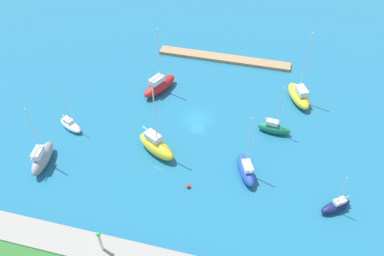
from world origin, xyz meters
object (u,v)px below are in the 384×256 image
at_px(sailboat_yellow_outer_mooring, 299,95).
at_px(sailboat_blue_far_south, 246,169).
at_px(pier_dock, 224,58).
at_px(sailboat_white_center_basin, 70,125).
at_px(sailboat_gray_far_north, 42,158).
at_px(sailboat_red_lone_north, 159,85).
at_px(sailboat_green_mid_basin, 274,128).
at_px(mooring_buoy_red, 188,186).
at_px(sailboat_yellow_east_end, 156,146).
at_px(sailboat_navy_near_pier, 336,206).
at_px(harbor_beacon, 100,240).

bearing_deg(sailboat_yellow_outer_mooring, sailboat_blue_far_south, 134.71).
height_order(pier_dock, sailboat_white_center_basin, sailboat_white_center_basin).
xyz_separation_m(sailboat_gray_far_north, sailboat_red_lone_north, (-11.93, -21.81, -0.09)).
relative_size(pier_dock, sailboat_yellow_outer_mooring, 1.97).
bearing_deg(sailboat_green_mid_basin, mooring_buoy_red, -122.13).
relative_size(sailboat_yellow_east_end, sailboat_gray_far_north, 1.30).
bearing_deg(mooring_buoy_red, sailboat_white_center_basin, -18.06).
distance_m(sailboat_gray_far_north, sailboat_yellow_outer_mooring, 45.09).
height_order(sailboat_yellow_east_end, sailboat_gray_far_north, sailboat_yellow_east_end).
bearing_deg(sailboat_white_center_basin, sailboat_yellow_east_end, 18.73).
height_order(sailboat_blue_far_south, mooring_buoy_red, sailboat_blue_far_south).
xyz_separation_m(sailboat_navy_near_pier, sailboat_green_mid_basin, (9.86, -13.48, 0.22)).
height_order(sailboat_white_center_basin, sailboat_yellow_outer_mooring, sailboat_yellow_outer_mooring).
height_order(pier_dock, sailboat_yellow_east_end, sailboat_yellow_east_end).
bearing_deg(sailboat_yellow_east_end, sailboat_blue_far_south, 25.38).
height_order(sailboat_gray_far_north, sailboat_navy_near_pier, sailboat_gray_far_north).
bearing_deg(sailboat_green_mid_basin, sailboat_white_center_basin, -163.03).
xyz_separation_m(sailboat_green_mid_basin, sailboat_yellow_outer_mooring, (-3.60, -9.34, 0.35)).
relative_size(pier_dock, sailboat_white_center_basin, 3.10).
xyz_separation_m(sailboat_yellow_east_end, sailboat_green_mid_basin, (-17.68, -9.17, -0.52)).
bearing_deg(sailboat_blue_far_south, sailboat_yellow_east_end, 61.62).
height_order(harbor_beacon, sailboat_blue_far_south, sailboat_blue_far_south).
bearing_deg(sailboat_yellow_outer_mooring, sailboat_green_mid_basin, 132.80).
xyz_separation_m(pier_dock, sailboat_yellow_outer_mooring, (-15.68, 10.15, 1.08)).
bearing_deg(sailboat_navy_near_pier, sailboat_yellow_east_end, -45.85).
relative_size(sailboat_yellow_east_end, sailboat_yellow_outer_mooring, 1.03).
bearing_deg(harbor_beacon, sailboat_navy_near_pier, -153.44).
bearing_deg(sailboat_yellow_east_end, sailboat_white_center_basin, -156.75).
bearing_deg(sailboat_white_center_basin, sailboat_yellow_outer_mooring, 49.45).
height_order(sailboat_yellow_east_end, sailboat_navy_near_pier, sailboat_yellow_east_end).
distance_m(sailboat_red_lone_north, sailboat_green_mid_basin, 22.76).
bearing_deg(sailboat_blue_far_south, sailboat_red_lone_north, 24.87).
xyz_separation_m(sailboat_gray_far_north, sailboat_green_mid_basin, (-33.87, -15.75, -0.45)).
relative_size(sailboat_gray_far_north, sailboat_navy_near_pier, 1.55).
xyz_separation_m(harbor_beacon, sailboat_yellow_outer_mooring, (-22.24, -37.06, -2.35)).
relative_size(pier_dock, sailboat_navy_near_pier, 3.86).
distance_m(sailboat_navy_near_pier, sailboat_green_mid_basin, 16.70).
xyz_separation_m(sailboat_gray_far_north, sailboat_navy_near_pier, (-43.73, -2.28, -0.66)).
relative_size(sailboat_white_center_basin, sailboat_navy_near_pier, 1.25).
xyz_separation_m(harbor_beacon, sailboat_red_lone_north, (3.29, -33.79, -2.35)).
distance_m(sailboat_red_lone_north, sailboat_yellow_outer_mooring, 25.74).
relative_size(sailboat_blue_far_south, sailboat_yellow_outer_mooring, 0.81).
xyz_separation_m(sailboat_white_center_basin, mooring_buoy_red, (-22.55, 7.35, -0.50)).
relative_size(pier_dock, sailboat_yellow_east_end, 1.92).
distance_m(sailboat_red_lone_north, sailboat_navy_near_pier, 37.32).
distance_m(sailboat_yellow_east_end, sailboat_yellow_outer_mooring, 28.20).
relative_size(sailboat_green_mid_basin, sailboat_yellow_outer_mooring, 0.69).
distance_m(sailboat_white_center_basin, sailboat_red_lone_north, 17.75).
distance_m(sailboat_red_lone_north, sailboat_blue_far_south, 24.84).
distance_m(sailboat_yellow_east_end, sailboat_gray_far_north, 17.48).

